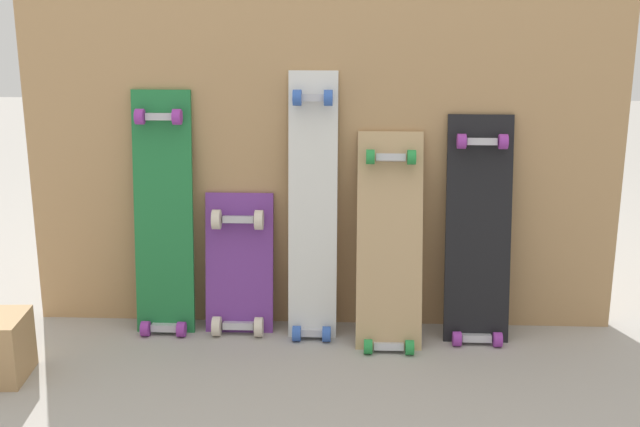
# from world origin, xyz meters

# --- Properties ---
(ground_plane) EXTENTS (12.00, 12.00, 0.00)m
(ground_plane) POSITION_xyz_m (0.00, 0.00, 0.00)
(ground_plane) COLOR #9E9991
(plywood_wall_panel) EXTENTS (2.05, 0.04, 1.43)m
(plywood_wall_panel) POSITION_xyz_m (0.00, 0.07, 0.72)
(plywood_wall_panel) COLOR tan
(plywood_wall_panel) RESTS_ON ground
(skateboard_green) EXTENTS (0.20, 0.18, 0.91)m
(skateboard_green) POSITION_xyz_m (-0.54, -0.02, 0.39)
(skateboard_green) COLOR #1E7238
(skateboard_green) RESTS_ON ground
(skateboard_purple) EXTENTS (0.24, 0.17, 0.55)m
(skateboard_purple) POSITION_xyz_m (-0.29, -0.02, 0.21)
(skateboard_purple) COLOR #6B338C
(skateboard_purple) RESTS_ON ground
(skateboard_white) EXTENTS (0.17, 0.19, 0.98)m
(skateboard_white) POSITION_xyz_m (-0.03, -0.03, 0.42)
(skateboard_white) COLOR silver
(skateboard_white) RESTS_ON ground
(skateboard_natural) EXTENTS (0.22, 0.28, 0.78)m
(skateboard_natural) POSITION_xyz_m (0.23, -0.08, 0.31)
(skateboard_natural) COLOR tan
(skateboard_natural) RESTS_ON ground
(skateboard_black) EXTENTS (0.22, 0.21, 0.84)m
(skateboard_black) POSITION_xyz_m (0.53, -0.04, 0.35)
(skateboard_black) COLOR black
(skateboard_black) RESTS_ON ground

